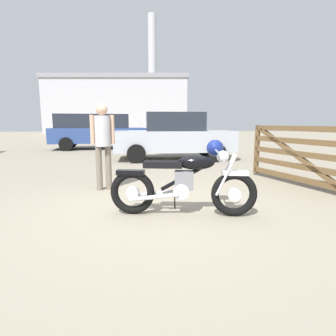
% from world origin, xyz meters
% --- Properties ---
extents(ground_plane, '(80.00, 80.00, 0.00)m').
position_xyz_m(ground_plane, '(0.00, 0.00, 0.00)').
color(ground_plane, gray).
extents(vintage_motorcycle, '(2.07, 0.73, 1.07)m').
position_xyz_m(vintage_motorcycle, '(0.37, -0.38, 0.49)').
color(vintage_motorcycle, black).
rests_on(vintage_motorcycle, ground_plane).
extents(timber_gate, '(0.87, 2.47, 1.60)m').
position_xyz_m(timber_gate, '(3.03, 1.11, 0.70)').
color(timber_gate, brown).
rests_on(timber_gate, ground_plane).
extents(bystander, '(0.45, 0.30, 1.66)m').
position_xyz_m(bystander, '(-1.02, 1.24, 1.02)').
color(bystander, '#706656').
rests_on(bystander, ground_plane).
extents(silver_sedan_mid, '(4.88, 2.41, 1.74)m').
position_xyz_m(silver_sedan_mid, '(-2.63, 10.18, 0.94)').
color(silver_sedan_mid, black).
rests_on(silver_sedan_mid, ground_plane).
extents(dark_sedan_left, '(4.23, 1.97, 1.67)m').
position_xyz_m(dark_sedan_left, '(0.85, 5.75, 0.84)').
color(dark_sedan_left, black).
rests_on(dark_sedan_left, ground_plane).
extents(industrial_building, '(18.67, 11.60, 15.37)m').
position_xyz_m(industrial_building, '(-3.40, 34.83, 3.63)').
color(industrial_building, '#B2B2B7').
rests_on(industrial_building, ground_plane).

